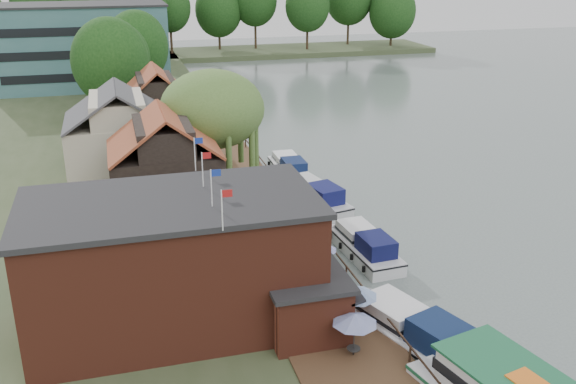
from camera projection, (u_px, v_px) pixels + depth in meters
ground at (429, 291)px, 40.84m from camera, size 260.00×260.00×0.00m
quay_deck at (269, 228)px, 47.48m from camera, size 6.00×50.00×0.10m
quay_rail at (302, 216)px, 48.45m from camera, size 0.20×49.00×1.00m
pub at (211, 258)px, 34.78m from camera, size 20.00×11.00×7.30m
hotel_block at (81, 46)px, 95.96m from camera, size 25.40×12.40×12.30m
cottage_a at (165, 166)px, 47.86m from camera, size 8.60×7.60×8.50m
cottage_b at (119, 135)px, 56.12m from camera, size 9.60×8.60×8.50m
cottage_c at (157, 109)px, 65.25m from camera, size 7.60×7.60×8.50m
willow at (213, 132)px, 53.16m from camera, size 8.60×8.60×10.43m
umbrella_0 at (354, 334)px, 32.04m from camera, size 2.31×2.31×2.38m
umbrella_1 at (355, 306)px, 34.59m from camera, size 2.43×2.43×2.38m
umbrella_2 at (313, 280)px, 37.39m from camera, size 2.12×2.12×2.38m
umbrella_3 at (321, 259)px, 39.92m from camera, size 1.94×1.94×2.38m
umbrella_4 at (287, 243)px, 42.17m from camera, size 2.20×2.20×2.38m
umbrella_5 at (288, 221)px, 45.58m from camera, size 2.14×2.14×2.38m
cruiser_0 at (414, 329)px, 34.35m from camera, size 6.59×10.96×2.55m
cruiser_1 at (365, 242)px, 45.14m from camera, size 3.53×9.26×2.17m
cruiser_2 at (314, 193)px, 54.13m from camera, size 5.09×10.22×2.37m
cruiser_3 at (289, 166)px, 61.42m from camera, size 3.03×9.04×2.15m
bank_tree_0 at (111, 73)px, 73.36m from camera, size 8.71×8.71×12.61m
bank_tree_1 at (121, 69)px, 79.13m from camera, size 7.44×7.44×11.39m
bank_tree_2 at (137, 55)px, 87.53m from camera, size 8.63×8.63×12.15m
bank_tree_3 at (132, 38)px, 105.16m from camera, size 7.19×7.19×12.06m
bank_tree_4 at (109, 31)px, 111.76m from camera, size 8.92×8.92×12.79m
bank_tree_5 at (149, 22)px, 120.87m from camera, size 7.33×7.33×13.86m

